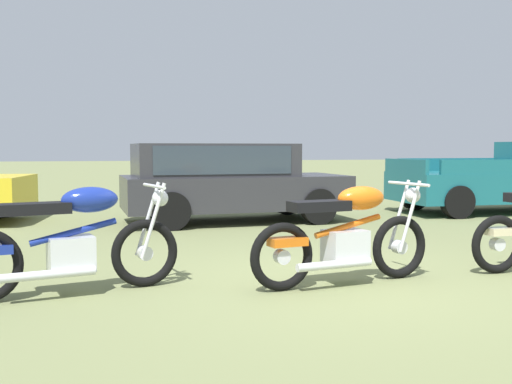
# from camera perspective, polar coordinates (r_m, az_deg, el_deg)

# --- Properties ---
(ground_plane) EXTENTS (120.00, 120.00, 0.00)m
(ground_plane) POSITION_cam_1_polar(r_m,az_deg,el_deg) (6.06, 8.27, -8.66)
(ground_plane) COLOR olive
(motorcycle_blue) EXTENTS (2.06, 0.83, 1.02)m
(motorcycle_blue) POSITION_cam_1_polar(r_m,az_deg,el_deg) (5.70, -17.34, -4.58)
(motorcycle_blue) COLOR black
(motorcycle_blue) RESTS_ON ground
(motorcycle_orange) EXTENTS (2.00, 0.75, 1.02)m
(motorcycle_orange) POSITION_cam_1_polar(r_m,az_deg,el_deg) (5.94, 8.64, -4.14)
(motorcycle_orange) COLOR black
(motorcycle_orange) RESTS_ON ground
(car_charcoal) EXTENTS (4.11, 2.02, 1.43)m
(car_charcoal) POSITION_cam_1_polar(r_m,az_deg,el_deg) (10.81, -3.06, 1.49)
(car_charcoal) COLOR #2D2D33
(car_charcoal) RESTS_ON ground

